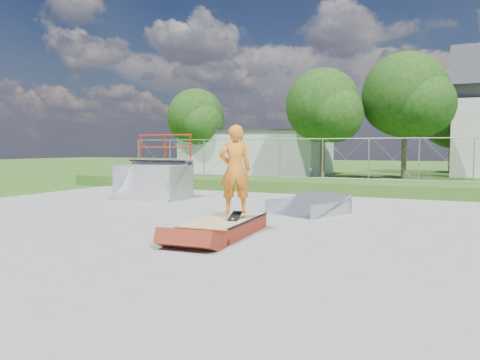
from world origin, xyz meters
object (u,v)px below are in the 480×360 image
object	(u,v)px
flat_bank_ramp	(308,205)
skater	(235,173)
quarter_pipe	(152,167)
grind_box	(224,227)

from	to	relation	value
flat_bank_ramp	skater	distance (m)	3.83
quarter_pipe	flat_bank_ramp	bearing A→B (deg)	-15.84
flat_bank_ramp	quarter_pipe	bearing A→B (deg)	-169.40
quarter_pipe	flat_bank_ramp	xyz separation A→B (m)	(6.33, -1.39, -0.94)
quarter_pipe	flat_bank_ramp	world-z (taller)	quarter_pipe
grind_box	skater	xyz separation A→B (m)	(0.18, 0.16, 1.18)
quarter_pipe	skater	size ratio (longest dim) A/B	1.26
flat_bank_ramp	skater	world-z (taller)	skater
grind_box	skater	size ratio (longest dim) A/B	1.29
grind_box	skater	bearing A→B (deg)	38.93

